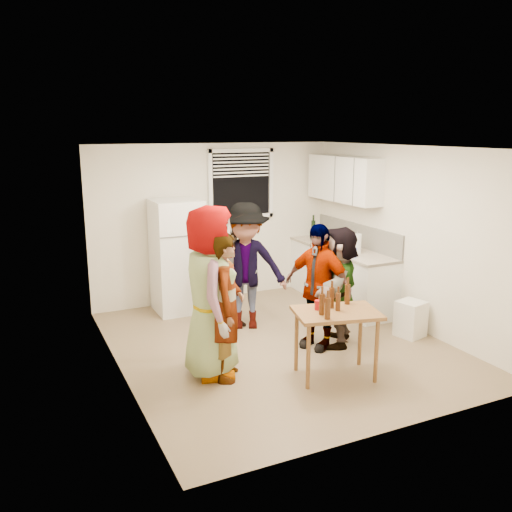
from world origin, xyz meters
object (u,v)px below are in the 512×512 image
refrigerator (177,256)px  trash_bin (411,318)px  guest_black (316,346)px  serving_table (334,376)px  guest_grey (212,373)px  guest_back_right (246,327)px  blue_cup (353,257)px  red_cup (318,310)px  wine_bottle (313,237)px  guest_back_left (232,326)px  guest_stripe (227,376)px  guest_orange (337,343)px  beer_bottle_table (338,310)px  kettle (331,245)px  beer_bottle_counter (344,251)px

refrigerator → trash_bin: 3.47m
guest_black → serving_table: bearing=-43.9°
guest_grey → serving_table: bearing=-100.6°
guest_grey → guest_back_right: 1.54m
blue_cup → guest_grey: (-2.56, -0.95, -0.90)m
guest_grey → red_cup: bearing=-98.7°
wine_bottle → trash_bin: 2.65m
guest_back_left → guest_grey: bearing=-99.9°
guest_stripe → refrigerator: bearing=21.1°
guest_orange → beer_bottle_table: bearing=4.5°
serving_table → guest_stripe: size_ratio=0.55×
guest_back_right → refrigerator: bearing=143.4°
trash_bin → guest_grey: 2.82m
guest_stripe → kettle: bearing=-27.5°
beer_bottle_table → guest_back_right: bearing=99.0°
guest_grey → guest_back_left: 1.53m
guest_black → wine_bottle: bearing=123.6°
beer_bottle_counter → red_cup: size_ratio=2.23×
beer_bottle_counter → beer_bottle_table: bearing=-125.7°
serving_table → guest_grey: bearing=152.2°
refrigerator → guest_orange: (1.47, -2.14, -0.85)m
beer_bottle_counter → guest_black: bearing=-135.4°
guest_stripe → guest_back_right: guest_back_right is taller
beer_bottle_table → guest_orange: (0.55, 0.79, -0.77)m
kettle → guest_black: (-1.24, -1.62, -0.90)m
red_cup → guest_orange: bearing=43.0°
wine_bottle → guest_orange: 2.73m
kettle → guest_back_left: 2.19m
guest_back_right → guest_orange: guest_back_right is taller
guest_orange → blue_cup: bearing=175.0°
guest_stripe → guest_grey: bearing=66.5°
serving_table → guest_stripe: bearing=155.6°
blue_cup → beer_bottle_table: 2.06m
wine_bottle → guest_black: size_ratio=0.18×
beer_bottle_table → guest_orange: beer_bottle_table is taller
wine_bottle → guest_back_left: (-2.04, -1.22, -0.90)m
red_cup → guest_back_right: (-0.11, 1.72, -0.77)m
trash_bin → kettle: bearing=92.7°
blue_cup → guest_back_left: size_ratio=0.09×
beer_bottle_table → guest_black: beer_bottle_table is taller
blue_cup → red_cup: size_ratio=1.23×
guest_back_left → guest_back_right: bearing=-9.8°
serving_table → beer_bottle_counter: bearing=54.1°
blue_cup → guest_stripe: 2.82m
kettle → wine_bottle: size_ratio=0.87×
red_cup → guest_black: (0.42, 0.70, -0.77)m
kettle → beer_bottle_counter: bearing=-114.7°
refrigerator → red_cup: 2.91m
guest_back_right → kettle: bearing=41.9°
red_cup → guest_stripe: size_ratio=0.06×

